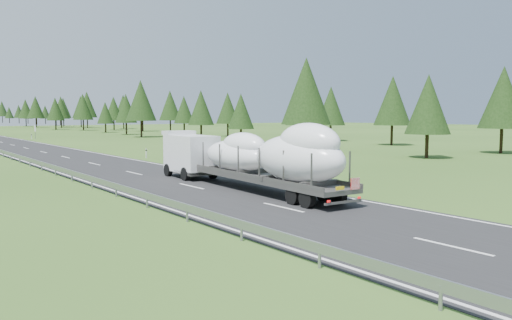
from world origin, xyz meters
TOP-DOWN VIEW (x-y plane):
  - ground at (0.00, 0.00)m, footprint 400.00×400.00m
  - highway_sign at (7.20, 80.00)m, footprint 0.08×0.90m
  - tree_line_right at (38.12, 120.82)m, footprint 26.53×326.15m
  - boat_truck at (2.20, 5.56)m, footprint 3.33×18.00m

SIDE VIEW (x-z plane):
  - ground at x=0.00m, z-range 0.00..0.00m
  - highway_sign at x=7.20m, z-range 0.51..3.11m
  - boat_truck at x=2.20m, z-range 0.03..4.15m
  - tree_line_right at x=38.12m, z-range 0.59..12.91m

